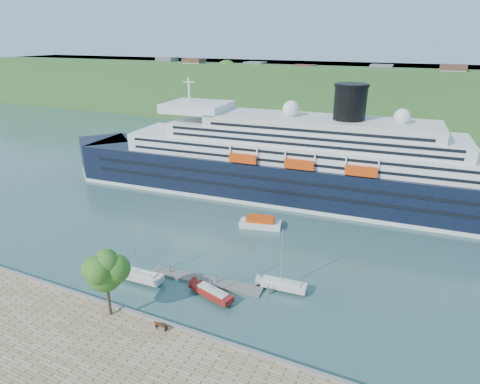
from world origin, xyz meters
The scene contains 11 objects.
ground centered at (0.00, 0.00, 0.00)m, with size 400.00×400.00×0.00m, color #315756.
far_hillside centered at (0.00, 145.00, 12.00)m, with size 400.00×50.00×24.00m, color #2B5321.
quay_coping centered at (0.00, -0.20, 1.15)m, with size 220.00×0.50×0.30m, color slate.
cruise_ship centered at (1.38, 50.70, 13.24)m, with size 117.90×17.17×26.48m, color black, non-canonical shape.
park_bench centered at (1.97, -1.20, 1.56)m, with size 1.75×0.72×1.12m, color #4E2516, non-canonical shape.
promenade_tree centered at (-5.79, -1.65, 6.09)m, with size 6.14×6.14×10.18m, color #346A1B, non-canonical shape.
floating_pontoon centered at (1.10, 11.40, 0.20)m, with size 18.23×2.23×0.41m, color gray, non-canonical shape.
sailboat_white_near centered at (-7.93, 7.28, 5.31)m, with size 8.22×2.28×10.62m, color silver, non-canonical shape.
sailboat_red centered at (4.25, 8.13, 4.68)m, with size 7.25×2.01×9.37m, color maroon, non-canonical shape.
sailboat_white_far centered at (12.88, 14.30, 4.79)m, with size 7.41×2.06×9.57m, color silver, non-canonical shape.
tender_launch centered at (1.83, 32.59, 1.13)m, with size 8.20×2.81×2.27m, color #D43F0C, non-canonical shape.
Camera 1 is at (27.87, -34.13, 35.31)m, focal length 30.00 mm.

